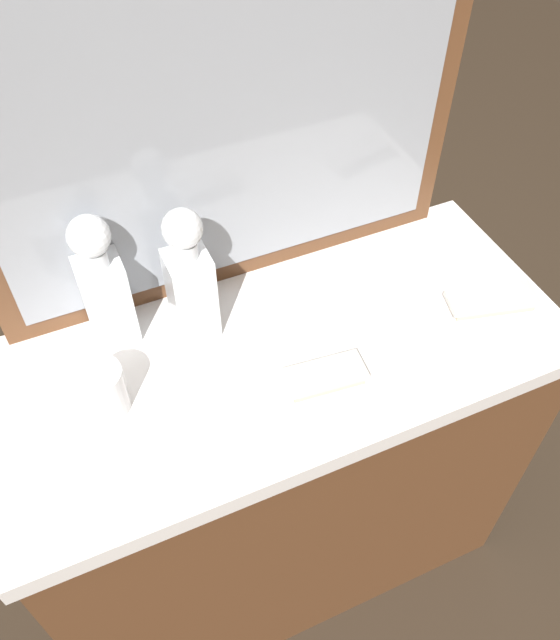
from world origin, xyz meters
TOP-DOWN VIEW (x-y plane):
  - ground_plane at (0.00, 0.00)m, footprint 6.00×6.00m
  - dresser at (0.00, 0.00)m, footprint 1.04×0.47m
  - dresser_mirror at (0.00, 0.22)m, footprint 0.87×0.03m
  - crystal_decanter_rear at (-0.26, 0.16)m, footprint 0.08×0.08m
  - crystal_decanter_far_right at (-0.12, 0.11)m, footprint 0.07×0.07m
  - crystal_tumbler_front at (-0.31, 0.01)m, footprint 0.08×0.08m
  - silver_brush_center at (0.04, -0.09)m, footprint 0.15×0.08m
  - silver_brush_far_right at (0.40, -0.06)m, footprint 0.18×0.10m

SIDE VIEW (x-z plane):
  - ground_plane at x=0.00m, z-range 0.00..0.00m
  - dresser at x=0.00m, z-range 0.00..0.84m
  - silver_brush_center at x=0.04m, z-range 0.84..0.86m
  - silver_brush_far_right at x=0.40m, z-range 0.84..0.86m
  - crystal_tumbler_front at x=-0.31m, z-range 0.84..0.93m
  - crystal_decanter_rear at x=-0.26m, z-range 0.81..1.08m
  - crystal_decanter_far_right at x=-0.12m, z-range 0.81..1.08m
  - dresser_mirror at x=0.00m, z-range 0.84..1.47m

